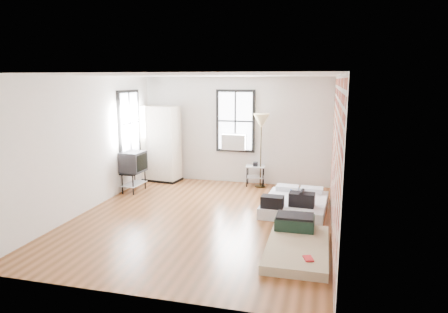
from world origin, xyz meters
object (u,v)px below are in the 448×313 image
(floor_lamp, at_px, (261,124))
(tv_stand, at_px, (133,163))
(mattress_main, at_px, (295,203))
(wardrobe, at_px, (161,144))
(side_table, at_px, (255,170))
(mattress_bare, at_px, (297,241))

(floor_lamp, height_order, tv_stand, floor_lamp)
(mattress_main, relative_size, wardrobe, 0.88)
(side_table, distance_m, floor_lamp, 1.22)
(side_table, distance_m, tv_stand, 3.09)
(mattress_bare, relative_size, wardrobe, 0.90)
(tv_stand, bearing_deg, mattress_bare, -27.04)
(mattress_bare, distance_m, tv_stand, 4.85)
(mattress_bare, height_order, wardrobe, wardrobe)
(side_table, bearing_deg, wardrobe, -178.45)
(side_table, bearing_deg, mattress_main, -56.69)
(tv_stand, bearing_deg, floor_lamp, 25.73)
(mattress_main, height_order, mattress_bare, mattress_main)
(mattress_main, xyz_separation_m, floor_lamp, (-1.01, 1.68, 1.47))
(mattress_bare, bearing_deg, side_table, 109.70)
(mattress_main, height_order, floor_lamp, floor_lamp)
(floor_lamp, bearing_deg, wardrobe, -180.00)
(side_table, xyz_separation_m, tv_stand, (-2.81, -1.27, 0.30))
(mattress_bare, bearing_deg, floor_lamp, 108.05)
(mattress_bare, height_order, floor_lamp, floor_lamp)
(wardrobe, distance_m, side_table, 2.66)
(mattress_bare, relative_size, tv_stand, 1.83)
(side_table, bearing_deg, tv_stand, -155.65)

